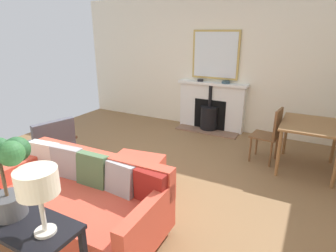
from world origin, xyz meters
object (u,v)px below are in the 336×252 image
(potted_plant, at_px, (4,165))
(fireplace, at_px, (211,109))
(table_lamp_far_end, at_px, (38,184))
(mantel_bowl_near, at_px, (200,80))
(dining_table, at_px, (311,130))
(armchair_accent, at_px, (51,141))
(sofa, at_px, (81,199))
(dining_chair_near_fireplace, at_px, (271,132))
(ottoman, at_px, (134,172))
(mantel_bowl_far, at_px, (226,82))

(potted_plant, bearing_deg, fireplace, -178.75)
(table_lamp_far_end, bearing_deg, mantel_bowl_near, -170.88)
(mantel_bowl_near, xyz_separation_m, table_lamp_far_end, (4.48, 0.72, 0.07))
(mantel_bowl_near, relative_size, table_lamp_far_end, 0.27)
(fireplace, height_order, dining_table, fireplace)
(armchair_accent, xyz_separation_m, dining_table, (-1.79, 3.38, 0.18))
(fireplace, height_order, sofa, fireplace)
(sofa, relative_size, table_lamp_far_end, 3.99)
(dining_chair_near_fireplace, bearing_deg, ottoman, -40.56)
(mantel_bowl_near, height_order, dining_chair_near_fireplace, mantel_bowl_near)
(sofa, distance_m, dining_table, 3.28)
(fireplace, bearing_deg, mantel_bowl_far, 92.81)
(mantel_bowl_far, xyz_separation_m, ottoman, (2.76, -0.34, -0.79))
(potted_plant, xyz_separation_m, dining_table, (-3.38, 1.81, -0.51))
(fireplace, height_order, mantel_bowl_near, mantel_bowl_near)
(mantel_bowl_near, xyz_separation_m, armchair_accent, (2.88, -1.20, -0.58))
(sofa, distance_m, ottoman, 0.91)
(mantel_bowl_far, bearing_deg, fireplace, -87.19)
(table_lamp_far_end, bearing_deg, armchair_accent, -129.84)
(ottoman, xyz_separation_m, dining_table, (-1.68, 1.97, 0.39))
(fireplace, xyz_separation_m, potted_plant, (4.44, 0.10, 0.69))
(dining_chair_near_fireplace, bearing_deg, dining_table, 91.07)
(dining_table, bearing_deg, ottoman, -49.53)
(mantel_bowl_near, height_order, ottoman, mantel_bowl_near)
(mantel_bowl_near, height_order, dining_table, mantel_bowl_near)
(mantel_bowl_near, xyz_separation_m, mantel_bowl_far, (0.00, 0.55, 0.00))
(mantel_bowl_far, relative_size, ottoman, 0.22)
(armchair_accent, bearing_deg, table_lamp_far_end, 50.16)
(sofa, height_order, dining_table, sofa)
(sofa, distance_m, armchair_accent, 1.58)
(fireplace, xyz_separation_m, armchair_accent, (2.86, -1.47, 0.01))
(mantel_bowl_far, relative_size, armchair_accent, 0.21)
(table_lamp_far_end, bearing_deg, mantel_bowl_far, -177.80)
(ottoman, height_order, potted_plant, potted_plant)
(fireplace, bearing_deg, potted_plant, 1.25)
(armchair_accent, distance_m, dining_chair_near_fireplace, 3.35)
(fireplace, bearing_deg, ottoman, -1.23)
(armchair_accent, distance_m, table_lamp_far_end, 2.58)
(fireplace, distance_m, mantel_bowl_far, 0.65)
(fireplace, relative_size, sofa, 0.79)
(sofa, bearing_deg, mantel_bowl_far, 174.09)
(potted_plant, bearing_deg, sofa, -166.07)
(fireplace, bearing_deg, sofa, -1.57)
(sofa, bearing_deg, dining_chair_near_fireplace, 150.25)
(ottoman, relative_size, potted_plant, 1.15)
(dining_table, bearing_deg, mantel_bowl_far, -123.58)
(ottoman, distance_m, dining_chair_near_fireplace, 2.21)
(mantel_bowl_near, relative_size, armchair_accent, 0.16)
(fireplace, relative_size, table_lamp_far_end, 3.16)
(mantel_bowl_near, bearing_deg, armchair_accent, -22.66)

